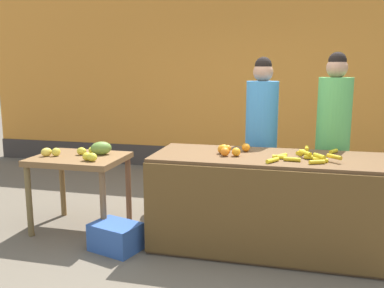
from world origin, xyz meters
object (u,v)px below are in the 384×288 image
at_px(produce_crate, 116,237).
at_px(produce_sack, 165,188).
at_px(vendor_woman_blue_shirt, 261,141).
at_px(vendor_woman_green_shirt, 332,142).

relative_size(produce_crate, produce_sack, 0.74).
height_order(vendor_woman_blue_shirt, vendor_woman_green_shirt, vendor_woman_green_shirt).
relative_size(vendor_woman_green_shirt, produce_crate, 4.20).
relative_size(vendor_woman_blue_shirt, produce_sack, 3.02).
bearing_deg(vendor_woman_blue_shirt, produce_sack, 178.14).
bearing_deg(produce_crate, vendor_woman_blue_shirt, 41.02).
distance_m(produce_crate, produce_sack, 1.13).
height_order(produce_crate, produce_sack, produce_sack).
bearing_deg(vendor_woman_blue_shirt, produce_crate, -138.98).
bearing_deg(produce_sack, produce_crate, -96.82).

